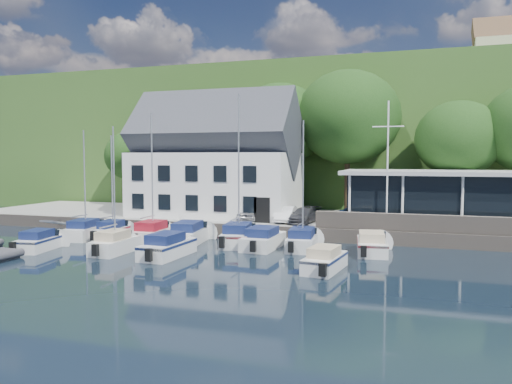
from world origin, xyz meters
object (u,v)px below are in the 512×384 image
car_dgrey (304,215)px  car_silver (250,212)px  boat_r1_1 (112,182)px  boat_r2_1 (114,182)px  boat_r1_6 (303,184)px  car_white (286,214)px  boat_r1_2 (152,176)px  flagpole (387,165)px  club_pavilion (431,197)px  boat_r1_7 (372,242)px  boat_r1_5 (263,237)px  boat_r1_0 (85,180)px  boat_r1_4 (239,177)px  harbor_building (216,166)px  boat_r1_3 (189,232)px  boat_r2_0 (40,240)px  boat_r2_2 (168,245)px  boat_r2_4 (325,258)px  car_blue (355,216)px

car_dgrey → car_silver: bearing=-175.0°
boat_r1_1 → boat_r2_1: (3.43, -4.85, 0.27)m
car_silver → boat_r1_6: boat_r1_6 is taller
car_white → boat_r1_2: size_ratio=0.40×
flagpole → boat_r1_2: flagpole is taller
club_pavilion → boat_r1_1: bearing=-159.8°
boat_r1_1 → boat_r1_7: 19.39m
car_dgrey → flagpole: flagpole is taller
car_white → boat_r1_6: boat_r1_6 is taller
boat_r1_5 → boat_r1_6: bearing=12.8°
boat_r1_0 → boat_r1_4: size_ratio=0.93×
boat_r1_7 → boat_r1_2: bearing=175.3°
boat_r2_1 → car_dgrey: bearing=47.2°
harbor_building → boat_r1_3: (1.52, -8.76, -4.58)m
boat_r1_0 → boat_r2_1: bearing=-47.3°
boat_r1_2 → boat_r2_0: (-5.63, -4.93, -4.09)m
car_white → car_dgrey: car_white is taller
boat_r2_0 → boat_r1_0: bearing=82.3°
boat_r2_2 → harbor_building: bearing=102.2°
boat_r1_0 → boat_r1_1: boat_r1_0 is taller
boat_r2_0 → boat_r2_2: bearing=-5.5°
car_silver → boat_r1_5: size_ratio=0.60×
car_white → boat_r2_2: bearing=-116.1°
boat_r1_6 → boat_r2_2: size_ratio=1.37×
car_white → boat_r1_5: (0.08, -6.28, -0.89)m
car_silver → boat_r2_1: (-5.41, -11.06, 2.87)m
boat_r2_2 → boat_r2_4: (9.87, -0.74, -0.08)m
flagpole → boat_r2_0: bearing=-154.6°
car_dgrey → boat_r1_7: size_ratio=0.68×
flagpole → boat_r2_1: flagpole is taller
car_dgrey → boat_r1_3: car_dgrey is taller
boat_r2_0 → boat_r1_5: bearing=11.4°
flagpole → car_blue: bearing=150.3°
car_silver → boat_r1_5: bearing=-67.9°
harbor_building → car_silver: size_ratio=3.73×
boat_r1_0 → boat_r1_7: boat_r1_0 is taller
car_silver → boat_r1_0: (-10.89, -6.70, 2.78)m
car_silver → boat_r1_2: 9.03m
flagpole → club_pavilion: bearing=49.0°
boat_r1_7 → boat_r1_5: bearing=176.2°
boat_r1_0 → boat_r1_5: size_ratio=1.39×
boat_r1_0 → boat_r1_1: bearing=4.7°
boat_r1_5 → club_pavilion: bearing=40.3°
car_blue → boat_r2_0: 22.47m
club_pavilion → boat_r1_1: size_ratio=1.55×
boat_r1_2 → boat_r2_1: (-0.25, -4.34, -0.24)m
boat_r2_0 → club_pavilion: bearing=20.2°
boat_r1_2 → boat_r1_4: 6.36m
flagpole → boat_r1_1: (-19.68, -4.81, -1.31)m
boat_r2_0 → boat_r1_3: bearing=25.0°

